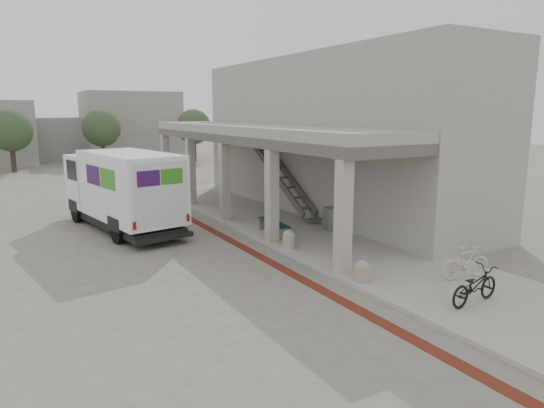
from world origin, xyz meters
TOP-DOWN VIEW (x-y plane):
  - ground at (0.00, 0.00)m, footprint 120.00×120.00m
  - bike_lane_stripe at (1.00, 2.00)m, footprint 0.35×40.00m
  - sidewalk at (4.00, 0.00)m, footprint 4.40×28.00m
  - transit_building at (6.83, 4.50)m, footprint 7.60×17.00m
  - distant_backdrop at (-2.84, 35.89)m, footprint 28.00×10.00m
  - tree_left at (-5.00, 28.00)m, footprint 3.20×3.20m
  - tree_mid at (2.00, 30.00)m, footprint 3.20×3.20m
  - tree_right at (10.00, 29.00)m, footprint 3.20×3.20m
  - fedex_truck at (-1.95, 5.30)m, footprint 3.39×7.51m
  - bench at (2.60, 1.22)m, footprint 0.63×2.05m
  - bollard_near at (2.10, -4.36)m, footprint 0.40×0.40m
  - bollard_far at (2.10, -0.65)m, footprint 0.42×0.42m
  - utility_cabinet at (4.78, 0.67)m, footprint 0.50×0.60m
  - bicycle_black at (3.44, -6.83)m, footprint 1.72×0.73m
  - bicycle_cream at (4.73, -5.55)m, footprint 1.57×0.66m

SIDE VIEW (x-z plane):
  - ground at x=0.00m, z-range 0.00..0.00m
  - bike_lane_stripe at x=1.00m, z-range 0.00..0.01m
  - sidewalk at x=4.00m, z-range 0.00..0.12m
  - bollard_near at x=2.10m, z-range 0.12..0.72m
  - bollard_far at x=2.10m, z-range 0.12..0.75m
  - bench at x=2.60m, z-range 0.22..0.70m
  - bicycle_black at x=3.44m, z-range 0.12..1.00m
  - utility_cabinet at x=4.78m, z-range 0.12..1.01m
  - bicycle_cream at x=4.73m, z-range 0.12..1.03m
  - fedex_truck at x=-1.95m, z-range 0.10..3.19m
  - distant_backdrop at x=-2.84m, z-range -0.55..5.95m
  - tree_left at x=-5.00m, z-range 0.78..5.58m
  - tree_mid at x=2.00m, z-range 0.78..5.58m
  - tree_right at x=10.00m, z-range 0.78..5.58m
  - transit_building at x=6.83m, z-range -0.10..6.90m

